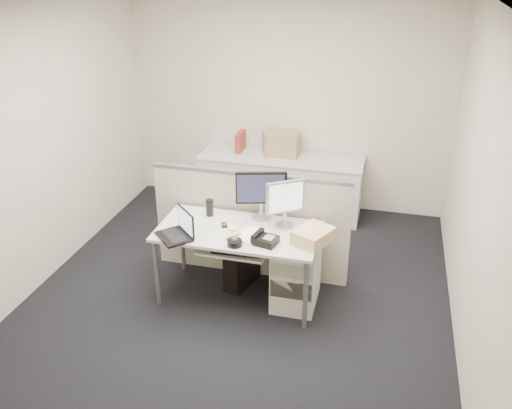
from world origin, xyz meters
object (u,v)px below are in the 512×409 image
(desk_phone, at_px, (265,240))
(monitor_main, at_px, (261,196))
(desk, at_px, (238,236))
(laptop, at_px, (173,225))

(desk_phone, bearing_deg, monitor_main, 122.06)
(desk, xyz_separation_m, desk_phone, (0.30, -0.18, 0.10))
(monitor_main, distance_m, laptop, 0.88)
(laptop, xyz_separation_m, desk_phone, (0.82, 0.10, -0.09))
(desk, distance_m, monitor_main, 0.44)
(desk, relative_size, monitor_main, 3.11)
(monitor_main, relative_size, laptop, 1.46)
(laptop, distance_m, desk_phone, 0.83)
(desk, distance_m, laptop, 0.62)
(desk, distance_m, desk_phone, 0.36)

